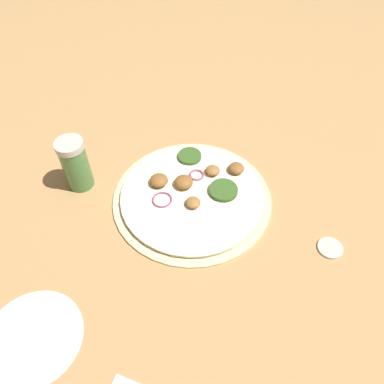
% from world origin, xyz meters
% --- Properties ---
extents(ground_plane, '(3.00, 3.00, 0.00)m').
position_xyz_m(ground_plane, '(0.00, 0.00, 0.00)').
color(ground_plane, tan).
extents(pizza, '(0.28, 0.28, 0.03)m').
position_xyz_m(pizza, '(-0.00, -0.00, 0.01)').
color(pizza, beige).
rests_on(pizza, ground_plane).
extents(spice_jar, '(0.05, 0.05, 0.10)m').
position_xyz_m(spice_jar, '(0.09, -0.19, 0.05)').
color(spice_jar, '#4C7F42').
rests_on(spice_jar, ground_plane).
extents(loose_cap, '(0.04, 0.04, 0.01)m').
position_xyz_m(loose_cap, '(-0.05, 0.24, 0.00)').
color(loose_cap, beige).
rests_on(loose_cap, ground_plane).
extents(flour_patch, '(0.14, 0.14, 0.00)m').
position_xyz_m(flour_patch, '(0.32, -0.03, 0.00)').
color(flour_patch, white).
rests_on(flour_patch, ground_plane).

